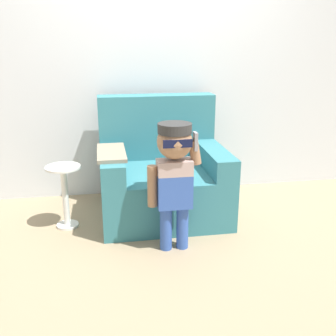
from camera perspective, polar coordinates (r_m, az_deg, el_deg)
The scene contains 5 objects.
ground_plane at distance 3.60m, azimuth -0.07°, elevation -6.92°, with size 10.00×10.00×0.00m, color #998466.
wall_back at distance 3.95m, azimuth -1.78°, elevation 14.82°, with size 10.00×0.05×2.60m.
armchair at distance 3.58m, azimuth -0.98°, elevation -0.93°, with size 1.11×0.98×1.04m.
person_child at distance 2.82m, azimuth 0.90°, elevation 0.05°, with size 0.40×0.30×0.97m.
side_table at distance 3.39m, azimuth -14.75°, elevation -3.23°, with size 0.28×0.28×0.54m.
Camera 1 is at (-0.55, -3.22, 1.51)m, focal length 42.00 mm.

